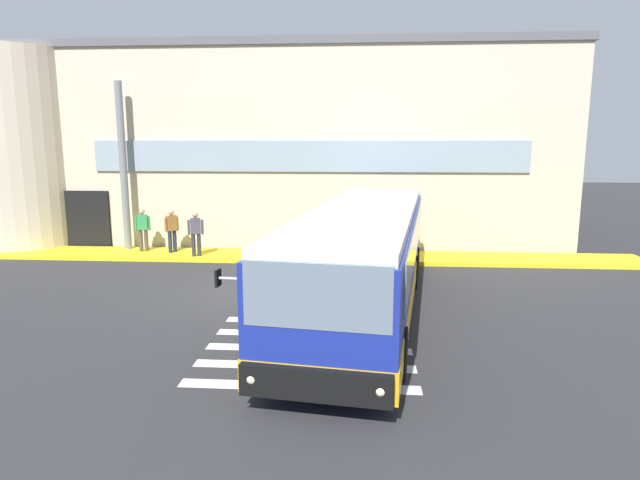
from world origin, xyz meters
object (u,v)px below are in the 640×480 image
at_px(bus_main_foreground, 363,261).
at_px(passenger_near_column, 143,228).
at_px(entry_support_column, 123,167).
at_px(passenger_by_doorway, 171,227).
at_px(passenger_at_curb_edge, 196,232).

xyz_separation_m(bus_main_foreground, passenger_near_column, (-8.48, 6.48, -0.26)).
bearing_deg(entry_support_column, passenger_by_doorway, -14.24).
relative_size(entry_support_column, passenger_near_column, 3.86).
distance_m(passenger_near_column, passenger_at_curb_edge, 2.45).
xyz_separation_m(passenger_near_column, passenger_by_doorway, (1.17, -0.10, 0.03)).
height_order(entry_support_column, passenger_at_curb_edge, entry_support_column).
height_order(entry_support_column, passenger_near_column, entry_support_column).
bearing_deg(entry_support_column, passenger_near_column, -26.52).
relative_size(entry_support_column, passenger_at_curb_edge, 3.86).
bearing_deg(passenger_at_curb_edge, passenger_near_column, 161.56).
height_order(bus_main_foreground, passenger_at_curb_edge, bus_main_foreground).
bearing_deg(entry_support_column, bus_main_foreground, -36.55).
distance_m(entry_support_column, bus_main_foreground, 11.73).
distance_m(passenger_near_column, passenger_by_doorway, 1.17).
height_order(entry_support_column, bus_main_foreground, entry_support_column).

